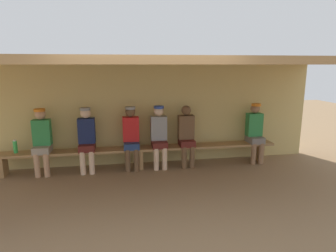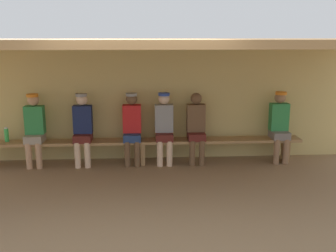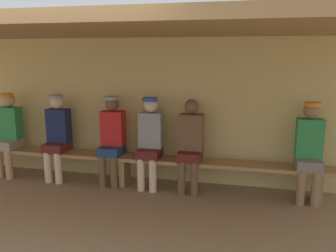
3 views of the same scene
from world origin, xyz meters
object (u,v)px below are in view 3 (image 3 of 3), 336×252
Objects in this scene: player_middle at (150,138)px; player_in_white at (309,147)px; player_leftmost at (191,142)px; player_in_red at (112,136)px; player_near_post at (57,133)px; bench at (125,160)px; player_with_sunglasses at (9,130)px.

player_middle is 2.20m from player_in_white.
player_in_white reaches higher than player_leftmost.
player_in_white is (2.80, 0.00, 0.00)m from player_in_red.
player_in_red is at bearing 0.00° from player_near_post.
player_in_white is (1.60, 0.00, 0.02)m from player_leftmost.
player_middle is (0.40, 0.00, 0.36)m from bench.
player_in_red is at bearing 0.00° from player_with_sunglasses.
player_in_white is at bearing 0.00° from player_middle.
player_leftmost is 1.20m from player_in_red.
player_with_sunglasses is 1.78m from player_in_red.
player_with_sunglasses is (-2.38, 0.00, 0.00)m from player_middle.
player_near_post is 1.00× the size of player_in_white.
player_with_sunglasses is 0.88m from player_near_post.
player_with_sunglasses is 4.58m from player_in_white.
player_middle and player_in_white have the same top height.
player_in_red is at bearing 180.00° from player_middle.
player_in_red is 1.00× the size of player_in_white.
player_in_red is at bearing 179.98° from player_leftmost.
player_near_post and player_in_white have the same top height.
player_middle is 2.38m from player_with_sunglasses.
player_middle is 1.00× the size of player_with_sunglasses.
player_in_white is at bearing 0.00° from player_in_red.
player_leftmost is at bearing -0.01° from player_with_sunglasses.
player_in_red is (1.78, 0.00, 0.00)m from player_with_sunglasses.
player_in_white is at bearing 0.00° from player_with_sunglasses.
player_near_post is (0.88, 0.00, 0.00)m from player_with_sunglasses.
bench is 1.06m from player_leftmost.
player_middle and player_near_post have the same top height.
player_in_red is (-1.20, 0.00, 0.02)m from player_leftmost.
player_in_white reaches higher than bench.
player_near_post is at bearing 179.81° from bench.
player_middle is at bearing 180.00° from player_in_white.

